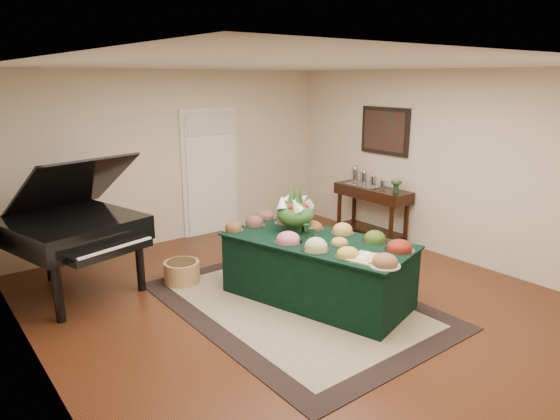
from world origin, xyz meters
TOP-DOWN VIEW (x-y plane):
  - ground at (0.00, 0.00)m, footprint 6.00×6.00m
  - area_rug at (-0.09, -0.10)m, footprint 2.40×3.37m
  - kitchen_doorway at (0.60, 2.97)m, footprint 1.05×0.07m
  - buffet_table at (0.20, -0.16)m, footprint 1.60×2.38m
  - food_platters at (0.22, -0.11)m, footprint 1.33×2.44m
  - cutting_board at (0.17, -0.96)m, footprint 0.44×0.44m
  - green_goblets at (0.09, -0.13)m, footprint 0.13×0.22m
  - floral_centerpiece at (0.20, 0.25)m, footprint 0.48×0.48m
  - grand_piano at (-1.98, 1.81)m, footprint 1.70×1.89m
  - wicker_basket at (-0.83, 1.29)m, footprint 0.46×0.46m
  - mahogany_sideboard at (2.50, 1.07)m, footprint 0.45×1.33m
  - tea_service at (2.50, 1.22)m, footprint 0.34×0.74m
  - pink_bouquet at (2.50, 0.60)m, footprint 0.19×0.19m
  - wall_painting at (2.72, 1.07)m, footprint 0.05×0.95m

SIDE VIEW (x-z plane):
  - ground at x=0.00m, z-range 0.00..0.00m
  - area_rug at x=-0.09m, z-range 0.00..0.01m
  - wicker_basket at x=-0.83m, z-range 0.00..0.29m
  - buffet_table at x=0.20m, z-range 0.00..0.76m
  - mahogany_sideboard at x=2.50m, z-range 0.24..1.10m
  - cutting_board at x=0.17m, z-range 0.74..0.84m
  - food_platters at x=0.22m, z-range 0.74..0.88m
  - grand_piano at x=-1.98m, z-range 0.00..1.68m
  - green_goblets at x=0.09m, z-range 0.76..0.94m
  - tea_service at x=2.50m, z-range 0.83..1.12m
  - pink_bouquet at x=2.50m, z-range 0.90..1.14m
  - kitchen_doorway at x=0.60m, z-range -0.03..2.07m
  - floral_centerpiece at x=0.20m, z-range 0.80..1.28m
  - wall_painting at x=2.72m, z-range 1.38..2.12m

